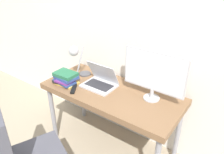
# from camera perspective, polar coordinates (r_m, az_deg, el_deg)

# --- Properties ---
(wall_back) EXTENTS (8.00, 0.05, 2.60)m
(wall_back) POSITION_cam_1_polar(r_m,az_deg,el_deg) (2.26, 5.53, 12.39)
(wall_back) COLOR silver
(wall_back) RESTS_ON ground_plane
(desk) EXTENTS (1.42, 0.63, 0.76)m
(desk) POSITION_cam_1_polar(r_m,az_deg,el_deg) (2.22, -0.20, -5.25)
(desk) COLOR brown
(desk) RESTS_ON ground_plane
(laptop) EXTENTS (0.34, 0.25, 0.24)m
(laptop) POSITION_cam_1_polar(r_m,az_deg,el_deg) (2.25, -3.07, -1.15)
(laptop) COLOR silver
(laptop) RESTS_ON desk
(monitor) EXTENTS (0.59, 0.15, 0.47)m
(monitor) POSITION_cam_1_polar(r_m,az_deg,el_deg) (1.97, 10.91, 0.94)
(monitor) COLOR #B7B7BC
(monitor) RESTS_ON desk
(desk_lamp) EXTENTS (0.13, 0.27, 0.38)m
(desk_lamp) POSITION_cam_1_polar(r_m,az_deg,el_deg) (2.34, -9.30, 5.36)
(desk_lamp) COLOR #4C4C51
(desk_lamp) RESTS_ON desk
(office_chair) EXTENTS (0.58, 0.59, 1.05)m
(office_chair) POSITION_cam_1_polar(r_m,az_deg,el_deg) (1.91, -21.93, -18.25)
(office_chair) COLOR black
(office_chair) RESTS_ON ground_plane
(book_stack) EXTENTS (0.26, 0.20, 0.12)m
(book_stack) POSITION_cam_1_polar(r_m,az_deg,el_deg) (2.34, -11.98, -0.26)
(book_stack) COLOR gold
(book_stack) RESTS_ON desk
(tv_remote) EXTENTS (0.13, 0.17, 0.02)m
(tv_remote) POSITION_cam_1_polar(r_m,az_deg,el_deg) (2.23, -9.97, -3.06)
(tv_remote) COLOR black
(tv_remote) RESTS_ON desk
(game_controller) EXTENTS (0.15, 0.10, 0.04)m
(game_controller) POSITION_cam_1_polar(r_m,az_deg,el_deg) (2.39, -14.03, -1.07)
(game_controller) COLOR black
(game_controller) RESTS_ON desk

